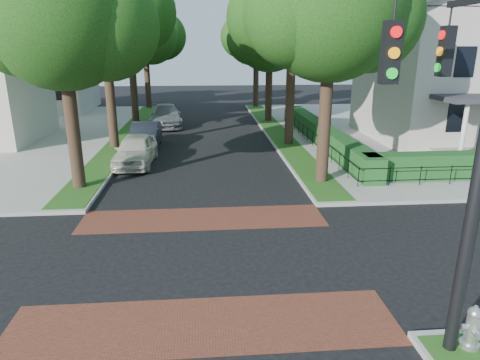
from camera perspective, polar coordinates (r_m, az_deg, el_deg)
The scene contains 23 objects.
ground at distance 13.18m, azimuth -4.89°, elevation -10.49°, with size 120.00×120.00×0.00m, color black.
sidewalk_ne at distance 36.76m, azimuth 27.27°, elevation 5.97°, with size 30.00×30.00×0.15m, color gray.
crosswalk_far at distance 16.08m, azimuth -4.91°, elevation -5.14°, with size 9.00×2.20×0.01m, color brown.
crosswalk_near at distance 10.45m, azimuth -4.86°, elevation -18.68°, with size 9.00×2.20×0.01m, color brown.
grass_strip_ne at distance 31.77m, azimuth 4.89°, elevation 6.48°, with size 1.60×29.80×0.02m, color #1E4D16.
grass_strip_nw at distance 31.82m, azimuth -14.78°, elevation 5.98°, with size 1.60×29.80×0.02m, color #1E4D16.
tree_right_near at distance 19.72m, azimuth 12.19°, elevation 21.34°, with size 7.75×6.67×10.66m.
tree_right_mid at distance 27.51m, azimuth 7.21°, elevation 21.11°, with size 8.25×7.09×11.22m.
tree_right_far at distance 36.30m, azimuth 4.11°, elevation 18.56°, with size 7.25×6.23×9.74m.
tree_right_back at distance 45.23m, azimuth 2.30°, elevation 18.82°, with size 7.50×6.45×10.20m.
tree_left_near at distance 19.71m, azimuth -22.41°, elevation 19.43°, with size 7.50×6.45×10.20m.
tree_left_mid at distance 27.55m, azimuth -17.55°, elevation 21.23°, with size 8.00×6.88×11.48m.
tree_left_far at distance 36.31m, azimuth -14.29°, elevation 18.44°, with size 7.00×6.02×9.86m.
tree_left_back at distance 45.25m, azimuth -12.45°, elevation 18.63°, with size 7.75×6.66×10.44m.
hedge_main_road at distance 28.23m, azimuth 10.93°, elevation 6.07°, with size 1.00×18.00×1.20m, color #19481D.
fence_main_road at distance 28.05m, azimuth 9.33°, elevation 5.77°, with size 0.06×18.00×0.90m, color black, non-canonical shape.
house_victorian at distance 32.58m, azimuth 28.53°, elevation 15.17°, with size 13.00×13.05×12.48m.
house_left_far at distance 46.38m, azimuth -25.31°, elevation 14.45°, with size 10.00×9.00×10.14m.
traffic_signal at distance 8.78m, azimuth 28.23°, elevation 5.86°, with size 2.17×2.00×8.00m.
parked_car_front at distance 23.71m, azimuth -13.74°, elevation 3.90°, with size 1.93×4.79×1.63m, color beige.
parked_car_middle at distance 27.67m, azimuth -12.50°, elevation 5.83°, with size 1.67×4.79×1.58m, color black.
parked_car_rear at distance 35.09m, azimuth -9.83°, elevation 8.45°, with size 2.34×5.75×1.67m, color gray.
fire_hydrant at distance 10.45m, azimuth 28.58°, elevation -16.94°, with size 0.52×0.54×0.99m.
Camera 1 is at (0.14, -11.65, 6.15)m, focal length 32.00 mm.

